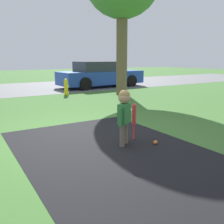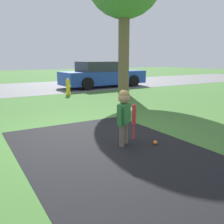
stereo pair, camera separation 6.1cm
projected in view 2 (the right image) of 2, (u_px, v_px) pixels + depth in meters
The scene contains 8 objects.
ground_plane at pixel (78, 136), 4.93m from camera, with size 60.00×60.00×0.00m, color #3D6B2D.
driveway_strip at pixel (175, 190), 2.91m from camera, with size 2.85×7.00×0.01m.
street_strip at pixel (7, 89), 12.38m from camera, with size 40.00×6.00×0.01m.
child at pixel (124, 110), 4.28m from camera, with size 0.34×0.27×0.98m.
baseball_bat at pixel (134, 116), 4.63m from camera, with size 0.08×0.08×0.69m.
sports_ball at pixel (155, 143), 4.43m from camera, with size 0.08×0.08×0.08m.
fire_hydrant at pixel (68, 87), 10.34m from camera, with size 0.23×0.21×0.69m.
parked_car at pixel (103, 75), 13.29m from camera, with size 4.64×2.03×1.34m.
Camera 2 is at (-1.84, -4.39, 1.50)m, focal length 40.00 mm.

